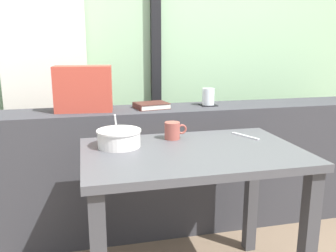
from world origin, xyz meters
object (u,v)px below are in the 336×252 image
ceramic_mug (173,131)px  throw_pillow (83,89)px  breakfast_table (192,177)px  juice_glass (208,97)px  closed_book (151,105)px  coaster_square (208,105)px  soup_bowl (119,138)px  fork_utensil (245,136)px

ceramic_mug → throw_pillow: bearing=134.3°
breakfast_table → ceramic_mug: (-0.04, 0.20, 0.17)m
juice_glass → closed_book: size_ratio=0.47×
coaster_square → soup_bowl: (-0.62, -0.52, -0.04)m
fork_utensil → ceramic_mug: (-0.37, 0.04, 0.04)m
closed_book → coaster_square: bearing=1.7°
breakfast_table → coaster_square: coaster_square is taller
throw_pillow → fork_utensil: bearing=-30.8°
coaster_square → fork_utensil: size_ratio=0.59×
throw_pillow → fork_utensil: (0.79, -0.47, -0.21)m
breakfast_table → throw_pillow: 0.85m
breakfast_table → throw_pillow: throw_pillow is taller
closed_book → ceramic_mug: (0.02, -0.44, -0.05)m
breakfast_table → juice_glass: bearing=65.0°
coaster_square → juice_glass: (-0.00, 0.00, 0.05)m
soup_bowl → breakfast_table: bearing=-22.0°
throw_pillow → soup_bowl: (0.15, -0.50, -0.17)m
juice_glass → fork_utensil: size_ratio=0.61×
juice_glass → closed_book: (-0.37, -0.01, -0.03)m
breakfast_table → throw_pillow: bearing=126.2°
breakfast_table → coaster_square: bearing=65.0°
juice_glass → ceramic_mug: juice_glass is taller
ceramic_mug → closed_book: bearing=93.1°
breakfast_table → juice_glass: size_ratio=9.46×
coaster_square → throw_pillow: 0.77m
closed_book → fork_utensil: (0.40, -0.48, -0.09)m
closed_book → soup_bowl: size_ratio=1.06×
soup_bowl → ceramic_mug: size_ratio=1.81×
breakfast_table → ceramic_mug: size_ratio=8.65×
breakfast_table → coaster_square: size_ratio=9.78×
breakfast_table → closed_book: (-0.07, 0.64, 0.22)m
fork_utensil → ceramic_mug: size_ratio=1.50×
closed_book → throw_pillow: size_ratio=0.68×
coaster_square → closed_book: closed_book is taller
juice_glass → throw_pillow: size_ratio=0.32×
coaster_square → fork_utensil: 0.50m
fork_utensil → closed_book: bearing=105.1°
coaster_square → juice_glass: bearing=180.0°
fork_utensil → breakfast_table: bearing=-178.9°
soup_bowl → ceramic_mug: 0.28m
breakfast_table → fork_utensil: size_ratio=5.75×
throw_pillow → fork_utensil: throw_pillow is taller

